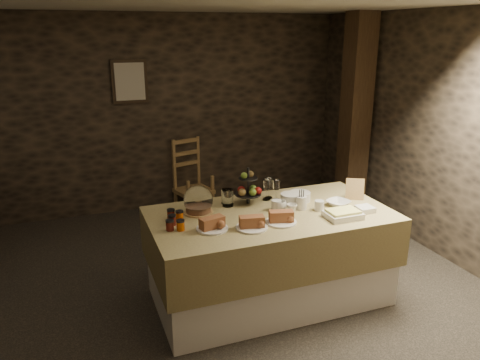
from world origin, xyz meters
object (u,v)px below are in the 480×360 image
object	(u,v)px
timber_column	(355,118)
chair	(192,177)
buffet_table	(270,250)
fruit_stand	(249,190)

from	to	relation	value
timber_column	chair	bearing A→B (deg)	153.23
chair	buffet_table	bearing A→B (deg)	-105.13
buffet_table	chair	distance (m)	2.57
chair	timber_column	size ratio (longest dim) A/B	0.29
timber_column	fruit_stand	size ratio (longest dim) A/B	7.52
buffet_table	chair	bearing A→B (deg)	90.85
buffet_table	chair	world-z (taller)	chair
buffet_table	fruit_stand	xyz separation A→B (m)	(-0.09, 0.29, 0.49)
buffet_table	timber_column	world-z (taller)	timber_column
chair	fruit_stand	world-z (taller)	fruit_stand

